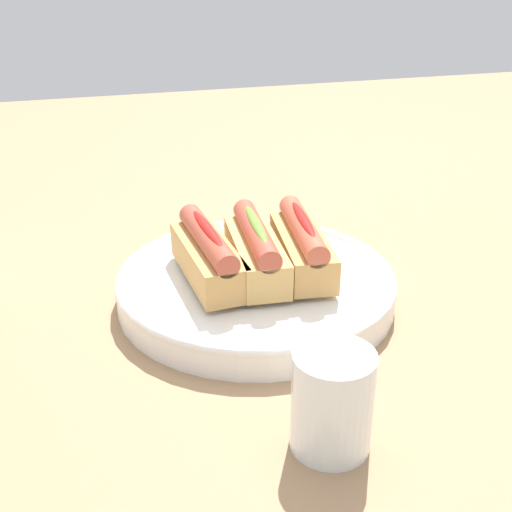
{
  "coord_description": "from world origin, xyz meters",
  "views": [
    {
      "loc": [
        -0.62,
        0.17,
        0.39
      ],
      "look_at": [
        0.03,
        -0.02,
        0.06
      ],
      "focal_mm": 46.22,
      "sensor_mm": 36.0,
      "label": 1
    }
  ],
  "objects": [
    {
      "name": "ground_plane",
      "position": [
        0.0,
        0.0,
        0.0
      ],
      "size": [
        2.4,
        2.4,
        0.0
      ],
      "primitive_type": "plane",
      "color": "#9E7A56"
    },
    {
      "name": "hotdog_front",
      "position": [
        0.03,
        -0.07,
        0.07
      ],
      "size": [
        0.16,
        0.07,
        0.06
      ],
      "color": "tan",
      "rests_on": "serving_bowl"
    },
    {
      "name": "hotdog_side",
      "position": [
        0.03,
        0.04,
        0.07
      ],
      "size": [
        0.15,
        0.06,
        0.06
      ],
      "color": "tan",
      "rests_on": "serving_bowl"
    },
    {
      "name": "water_glass",
      "position": [
        -0.22,
        -0.01,
        0.04
      ],
      "size": [
        0.07,
        0.07,
        0.09
      ],
      "color": "white",
      "rests_on": "ground_plane"
    },
    {
      "name": "serving_bowl",
      "position": [
        0.03,
        -0.02,
        0.02
      ],
      "size": [
        0.32,
        0.32,
        0.04
      ],
      "color": "white",
      "rests_on": "ground_plane"
    },
    {
      "name": "hotdog_back",
      "position": [
        0.03,
        -0.02,
        0.07
      ],
      "size": [
        0.15,
        0.06,
        0.06
      ],
      "color": "tan",
      "rests_on": "serving_bowl"
    }
  ]
}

